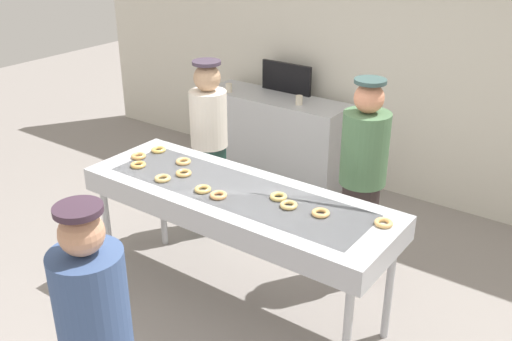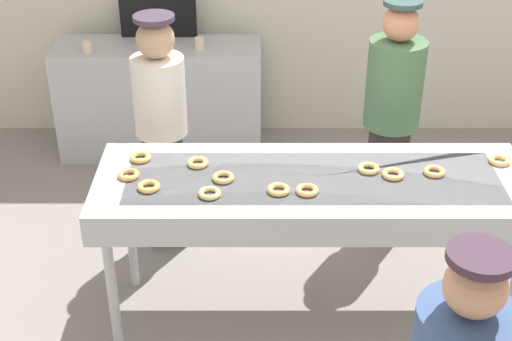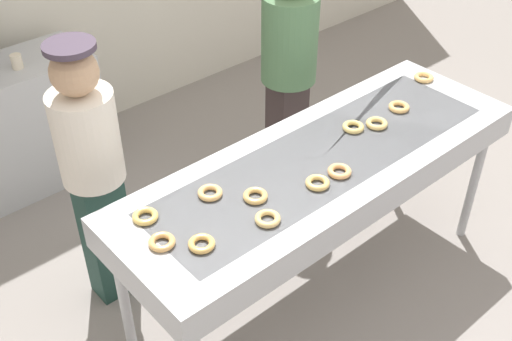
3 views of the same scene
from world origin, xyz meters
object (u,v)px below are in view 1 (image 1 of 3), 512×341
fryer_conveyor (237,202)px  glazed_donut_9 (159,150)px  glazed_donut_11 (138,156)px  paper_cup_1 (299,100)px  worker_assistant (363,169)px  prep_counter (275,137)px  glazed_donut_4 (218,195)px  glazed_donut_8 (321,213)px  glazed_donut_2 (384,223)px  glazed_donut_10 (278,197)px  menu_display (286,78)px  glazed_donut_3 (163,178)px  glazed_donut_1 (203,189)px  customer_waiting (97,339)px  glazed_donut_7 (138,165)px  glazed_donut_0 (184,173)px  glazed_donut_6 (183,161)px  glazed_donut_5 (289,205)px  worker_baker (209,137)px  paper_cup_0 (229,88)px

fryer_conveyor → glazed_donut_9: 0.99m
glazed_donut_11 → paper_cup_1: 2.06m
worker_assistant → prep_counter: size_ratio=1.03×
glazed_donut_4 → glazed_donut_11: same height
glazed_donut_11 → glazed_donut_8: bearing=1.2°
glazed_donut_2 → glazed_donut_10: bearing=-173.2°
glazed_donut_10 → prep_counter: glazed_donut_10 is taller
menu_display → glazed_donut_3: bearing=-77.7°
fryer_conveyor → glazed_donut_2: glazed_donut_2 is taller
glazed_donut_3 → glazed_donut_4: size_ratio=1.00×
glazed_donut_9 → paper_cup_1: size_ratio=1.25×
glazed_donut_1 → customer_waiting: bearing=-68.5°
glazed_donut_8 → worker_assistant: bearing=96.7°
paper_cup_1 → menu_display: (-0.35, 0.29, 0.12)m
glazed_donut_7 → worker_assistant: (1.44, 0.98, -0.02)m
customer_waiting → menu_display: (-1.48, 3.94, 0.14)m
glazed_donut_0 → worker_assistant: 1.38m
glazed_donut_1 → glazed_donut_8: 0.88m
glazed_donut_8 → glazed_donut_10: size_ratio=1.00×
fryer_conveyor → prep_counter: size_ratio=1.43×
glazed_donut_4 → paper_cup_1: (-0.71, 2.20, -0.02)m
glazed_donut_11 → paper_cup_1: size_ratio=1.25×
glazed_donut_7 → glazed_donut_2: bearing=8.2°
glazed_donut_6 → glazed_donut_8: bearing=-4.3°
glazed_donut_5 → glazed_donut_9: 1.41m
glazed_donut_10 → prep_counter: 2.55m
glazed_donut_10 → glazed_donut_2: bearing=6.8°
prep_counter → glazed_donut_3: bearing=-76.6°
glazed_donut_7 → glazed_donut_10: bearing=9.0°
glazed_donut_7 → prep_counter: glazed_donut_7 is taller
glazed_donut_1 → glazed_donut_10: 0.55m
prep_counter → paper_cup_1: size_ratio=17.22×
glazed_donut_6 → worker_baker: bearing=113.4°
paper_cup_1 → glazed_donut_6: bearing=-86.5°
glazed_donut_6 → glazed_donut_7: size_ratio=1.00×
glazed_donut_1 → glazed_donut_7: (-0.69, 0.03, 0.00)m
worker_assistant → customer_waiting: 2.47m
glazed_donut_2 → glazed_donut_11: size_ratio=1.00×
glazed_donut_3 → paper_cup_0: (-1.07, 2.15, -0.02)m
glazed_donut_2 → worker_baker: size_ratio=0.07×
glazed_donut_7 → glazed_donut_5: bearing=5.5°
glazed_donut_10 → prep_counter: (-1.41, 2.05, -0.53)m
worker_baker → menu_display: worker_baker is taller
glazed_donut_11 → menu_display: size_ratio=0.19×
worker_baker → glazed_donut_9: bearing=83.7°
fryer_conveyor → glazed_donut_4: 0.19m
prep_counter → fryer_conveyor: bearing=-62.6°
glazed_donut_4 → glazed_donut_6: bearing=153.9°
glazed_donut_2 → glazed_donut_8: same height
glazed_donut_2 → glazed_donut_11: (-2.06, -0.15, 0.00)m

